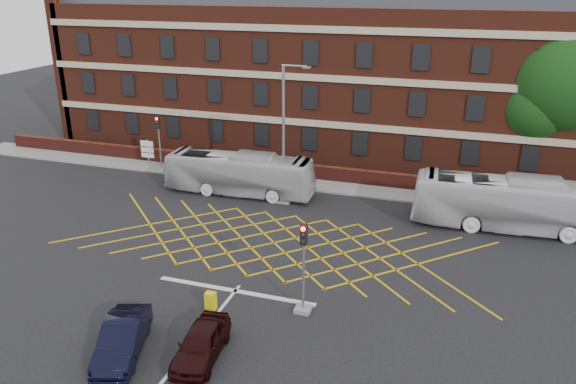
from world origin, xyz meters
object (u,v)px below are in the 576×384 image
(deciduous_tree, at_px, (559,88))
(traffic_light_near, at_px, (303,277))
(street_lamp, at_px, (285,157))
(direction_signs, at_px, (147,150))
(car_navy, at_px, (122,338))
(bus_right, at_px, (512,204))
(traffic_light_far, at_px, (160,149))
(utility_cabinet, at_px, (211,301))
(car_maroon, at_px, (201,343))
(bus_left, at_px, (239,174))

(deciduous_tree, xyz_separation_m, traffic_light_near, (-11.83, -22.55, -5.03))
(street_lamp, bearing_deg, direction_signs, 163.94)
(car_navy, xyz_separation_m, traffic_light_near, (5.91, 5.12, 1.07))
(bus_right, distance_m, traffic_light_near, 15.36)
(traffic_light_far, bearing_deg, traffic_light_near, -43.64)
(deciduous_tree, bearing_deg, utility_cabinet, -123.73)
(car_maroon, xyz_separation_m, traffic_light_near, (2.85, 4.37, 1.11))
(car_navy, bearing_deg, bus_left, 79.02)
(traffic_light_far, xyz_separation_m, utility_cabinet, (12.17, -16.56, -1.34))
(bus_right, xyz_separation_m, street_lamp, (-14.08, -0.14, 1.53))
(traffic_light_near, relative_size, street_lamp, 0.47)
(car_maroon, xyz_separation_m, street_lamp, (-2.16, 16.61, 2.47))
(utility_cabinet, bearing_deg, bus_left, 107.82)
(car_navy, relative_size, traffic_light_far, 0.99)
(traffic_light_near, bearing_deg, car_maroon, -123.09)
(bus_left, xyz_separation_m, car_navy, (2.55, -17.86, -0.74))
(car_maroon, bearing_deg, bus_right, 48.05)
(deciduous_tree, height_order, traffic_light_far, deciduous_tree)
(bus_left, bearing_deg, car_maroon, -163.82)
(direction_signs, bearing_deg, deciduous_tree, 12.79)
(bus_right, relative_size, car_maroon, 2.98)
(traffic_light_far, height_order, utility_cabinet, traffic_light_far)
(car_navy, relative_size, deciduous_tree, 0.37)
(traffic_light_far, bearing_deg, street_lamp, -15.84)
(traffic_light_far, relative_size, direction_signs, 1.94)
(bus_left, xyz_separation_m, traffic_light_far, (-7.70, 2.67, 0.32))
(bus_left, relative_size, traffic_light_near, 2.42)
(traffic_light_near, height_order, direction_signs, traffic_light_near)
(direction_signs, xyz_separation_m, utility_cabinet, (13.60, -17.02, -0.95))
(traffic_light_far, relative_size, utility_cabinet, 5.03)
(bus_right, bearing_deg, direction_signs, 79.55)
(deciduous_tree, bearing_deg, traffic_light_far, -165.69)
(traffic_light_near, bearing_deg, street_lamp, 112.23)
(bus_left, height_order, traffic_light_far, traffic_light_far)
(utility_cabinet, bearing_deg, car_navy, -115.78)
(traffic_light_near, distance_m, traffic_light_far, 22.33)
(car_maroon, bearing_deg, traffic_light_far, 117.42)
(car_navy, distance_m, street_lamp, 17.56)
(deciduous_tree, xyz_separation_m, traffic_light_far, (-27.99, -7.14, -5.03))
(car_maroon, relative_size, street_lamp, 0.42)
(bus_left, distance_m, traffic_light_near, 15.30)
(bus_left, height_order, bus_right, bus_right)
(utility_cabinet, bearing_deg, car_maroon, -70.38)
(bus_left, distance_m, deciduous_tree, 23.16)
(car_maroon, relative_size, traffic_light_far, 0.90)
(car_maroon, xyz_separation_m, utility_cabinet, (-1.15, 3.21, -0.23))
(car_navy, relative_size, traffic_light_near, 0.99)
(car_maroon, height_order, direction_signs, direction_signs)
(bus_right, distance_m, car_navy, 23.06)
(bus_right, xyz_separation_m, traffic_light_near, (-9.07, -12.39, 0.17))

